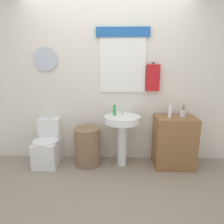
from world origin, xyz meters
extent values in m
plane|color=gray|center=(0.00, 0.00, 0.00)|extent=(8.00, 8.00, 0.00)
cube|color=silver|center=(0.00, 1.15, 1.30)|extent=(4.40, 0.10, 2.60)
cube|color=white|center=(0.24, 1.08, 1.54)|extent=(0.69, 0.03, 0.82)
cube|color=#235BA3|center=(0.24, 1.07, 2.01)|extent=(0.79, 0.04, 0.14)
cylinder|color=silver|center=(-0.94, 1.08, 1.63)|extent=(0.36, 0.03, 0.36)
cylinder|color=black|center=(0.70, 1.07, 1.57)|extent=(0.02, 0.06, 0.02)
cube|color=red|center=(0.70, 1.05, 1.35)|extent=(0.20, 0.05, 0.40)
cube|color=white|center=(-0.94, 0.85, 0.19)|extent=(0.36, 0.50, 0.39)
cylinder|color=white|center=(-0.94, 0.79, 0.40)|extent=(0.38, 0.38, 0.03)
cube|color=white|center=(-0.94, 1.02, 0.54)|extent=(0.34, 0.18, 0.31)
cylinder|color=silver|center=(-0.94, 1.02, 0.71)|extent=(0.04, 0.04, 0.02)
cylinder|color=#846647|center=(-0.30, 0.85, 0.30)|extent=(0.40, 0.40, 0.60)
cylinder|color=white|center=(0.24, 0.85, 0.35)|extent=(0.15, 0.15, 0.70)
cylinder|color=white|center=(0.24, 0.85, 0.75)|extent=(0.54, 0.54, 0.10)
cylinder|color=silver|center=(0.24, 0.97, 0.85)|extent=(0.03, 0.03, 0.10)
cube|color=olive|center=(1.03, 0.85, 0.39)|extent=(0.59, 0.44, 0.79)
cylinder|color=green|center=(0.12, 0.90, 0.87)|extent=(0.05, 0.05, 0.16)
cylinder|color=white|center=(0.93, 0.81, 0.88)|extent=(0.05, 0.05, 0.18)
cylinder|color=silver|center=(1.14, 0.87, 0.84)|extent=(0.08, 0.08, 0.10)
cylinder|color=green|center=(1.15, 0.87, 0.88)|extent=(0.01, 0.03, 0.18)
cylinder|color=blue|center=(1.13, 0.89, 0.88)|extent=(0.04, 0.02, 0.18)
cylinder|color=yellow|center=(1.12, 0.87, 0.88)|extent=(0.02, 0.04, 0.18)
cylinder|color=purple|center=(1.14, 0.85, 0.88)|extent=(0.04, 0.02, 0.18)
camera|label=1|loc=(0.16, -2.09, 1.57)|focal=32.46mm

